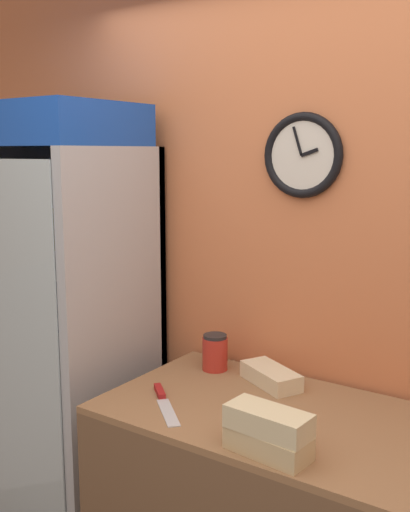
# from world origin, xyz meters

# --- Properties ---
(wall_back) EXTENTS (5.20, 0.09, 2.70)m
(wall_back) POSITION_xyz_m (-0.00, 1.33, 1.35)
(wall_back) COLOR #D17547
(wall_back) RESTS_ON ground_plane
(beverage_cooler) EXTENTS (0.68, 0.63, 2.05)m
(beverage_cooler) POSITION_xyz_m (-1.22, 1.02, 1.11)
(beverage_cooler) COLOR #B2B7BC
(beverage_cooler) RESTS_ON ground_plane
(sandwich_stack_bottom) EXTENTS (0.27, 0.15, 0.07)m
(sandwich_stack_bottom) POSITION_xyz_m (0.01, 0.63, 0.97)
(sandwich_stack_bottom) COLOR tan
(sandwich_stack_bottom) RESTS_ON prep_counter
(sandwich_stack_middle) EXTENTS (0.27, 0.14, 0.07)m
(sandwich_stack_middle) POSITION_xyz_m (0.01, 0.63, 1.05)
(sandwich_stack_middle) COLOR beige
(sandwich_stack_middle) RESTS_ON sandwich_stack_bottom
(sandwich_flat_left) EXTENTS (0.30, 0.23, 0.07)m
(sandwich_flat_left) POSITION_xyz_m (-0.24, 1.13, 0.97)
(sandwich_flat_left) COLOR beige
(sandwich_flat_left) RESTS_ON prep_counter
(chefs_knife) EXTENTS (0.28, 0.26, 0.02)m
(chefs_knife) POSITION_xyz_m (-0.50, 0.76, 0.95)
(chefs_knife) COLOR silver
(chefs_knife) RESTS_ON prep_counter
(condiment_jar) EXTENTS (0.11, 0.11, 0.15)m
(condiment_jar) POSITION_xyz_m (-0.52, 1.14, 1.01)
(condiment_jar) COLOR #B72D23
(condiment_jar) RESTS_ON prep_counter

